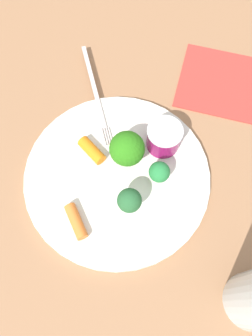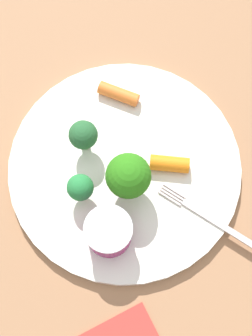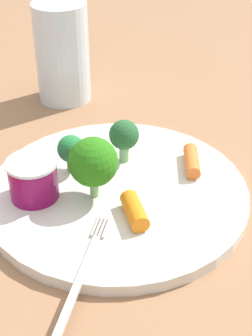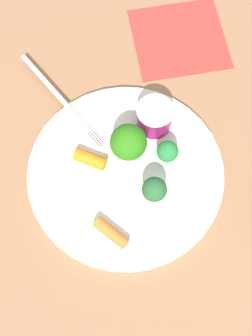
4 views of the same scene
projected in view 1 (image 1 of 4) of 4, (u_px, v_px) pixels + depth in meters
ground_plane at (117, 178)px, 0.48m from camera, size 2.40×2.40×0.00m
plate at (117, 176)px, 0.47m from camera, size 0.26×0.26×0.01m
sauce_cup at (164, 138)px, 0.47m from camera, size 0.05×0.05×0.04m
broccoli_floret_0 at (125, 148)px, 0.44m from camera, size 0.05×0.05×0.06m
broccoli_floret_1 at (129, 201)px, 0.42m from camera, size 0.03×0.03×0.05m
broccoli_floret_2 at (159, 172)px, 0.44m from camera, size 0.03×0.03×0.04m
carrot_stick_0 at (92, 150)px, 0.47m from camera, size 0.05×0.03×0.02m
carrot_stick_1 at (76, 221)px, 0.43m from camera, size 0.05×0.04×0.02m
fork at (96, 94)px, 0.52m from camera, size 0.15×0.13×0.00m
napkin at (222, 82)px, 0.54m from camera, size 0.17×0.17×0.00m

